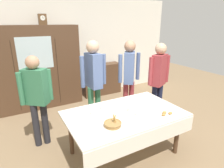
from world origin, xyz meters
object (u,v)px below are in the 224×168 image
(book_stack, at_px, (101,63))
(tea_cup_back_edge, at_px, (130,110))
(tea_cup_far_left, at_px, (93,113))
(spoon_center, at_px, (140,99))
(wall_cabinet, at_px, (36,68))
(tea_cup_far_right, at_px, (138,114))
(person_beside_shelf, at_px, (129,73))
(bread_basket, at_px, (113,124))
(dining_table, at_px, (126,119))
(tea_cup_front_edge, at_px, (102,108))
(bookshelf_low, at_px, (101,79))
(spoon_far_left, at_px, (84,115))
(person_by_cabinet, at_px, (159,76))
(person_behind_table_right, at_px, (94,77))
(pastry_plate, at_px, (167,115))
(mantel_clock, at_px, (42,19))
(person_behind_table_left, at_px, (37,94))

(book_stack, xyz_separation_m, tea_cup_back_edge, (-0.77, -2.61, -0.18))
(tea_cup_far_left, relative_size, spoon_center, 1.09)
(wall_cabinet, xyz_separation_m, spoon_center, (1.43, -2.23, -0.26))
(tea_cup_far_right, relative_size, person_beside_shelf, 0.08)
(book_stack, relative_size, bread_basket, 0.86)
(dining_table, height_order, tea_cup_front_edge, tea_cup_front_edge)
(book_stack, relative_size, tea_cup_front_edge, 1.58)
(tea_cup_back_edge, bearing_deg, bookshelf_low, 73.54)
(bookshelf_low, distance_m, spoon_far_left, 2.79)
(bread_basket, relative_size, person_by_cabinet, 0.14)
(person_by_cabinet, bearing_deg, spoon_center, -159.01)
(book_stack, bearing_deg, person_by_cabinet, -81.35)
(bookshelf_low, distance_m, person_behind_table_right, 1.98)
(tea_cup_far_left, xyz_separation_m, tea_cup_back_edge, (0.54, -0.18, 0.00))
(tea_cup_front_edge, bearing_deg, pastry_plate, -40.66)
(tea_cup_far_left, bearing_deg, wall_cabinet, 100.82)
(tea_cup_front_edge, bearing_deg, bookshelf_low, 64.40)
(person_beside_shelf, bearing_deg, mantel_clock, 129.93)
(tea_cup_back_edge, height_order, person_behind_table_left, person_behind_table_left)
(mantel_clock, bearing_deg, spoon_far_left, -88.89)
(mantel_clock, height_order, person_behind_table_right, mantel_clock)
(person_behind_table_right, bearing_deg, tea_cup_far_left, -114.78)
(tea_cup_back_edge, xyz_separation_m, spoon_center, (0.44, 0.32, -0.02))
(spoon_far_left, bearing_deg, bread_basket, -64.81)
(spoon_center, bearing_deg, tea_cup_far_right, -129.92)
(person_behind_table_left, bearing_deg, spoon_far_left, -50.83)
(tea_cup_front_edge, bearing_deg, tea_cup_far_right, -50.07)
(wall_cabinet, height_order, spoon_far_left, wall_cabinet)
(pastry_plate, bearing_deg, dining_table, 145.31)
(spoon_center, bearing_deg, person_behind_table_right, 132.45)
(bookshelf_low, xyz_separation_m, person_beside_shelf, (-0.15, -1.65, 0.60))
(mantel_clock, distance_m, person_by_cabinet, 2.90)
(tea_cup_far_left, distance_m, pastry_plate, 1.10)
(wall_cabinet, distance_m, pastry_plate, 3.27)
(person_behind_table_right, bearing_deg, pastry_plate, -67.13)
(bookshelf_low, distance_m, tea_cup_far_left, 2.78)
(person_beside_shelf, bearing_deg, tea_cup_far_right, -117.94)
(tea_cup_front_edge, bearing_deg, bread_basket, -100.51)
(dining_table, distance_m, tea_cup_far_right, 0.22)
(tea_cup_front_edge, xyz_separation_m, spoon_center, (0.79, 0.05, -0.02))
(dining_table, relative_size, book_stack, 8.66)
(dining_table, relative_size, bookshelf_low, 1.56)
(tea_cup_front_edge, distance_m, person_behind_table_left, 1.10)
(wall_cabinet, bearing_deg, spoon_far_left, -82.09)
(spoon_center, xyz_separation_m, person_behind_table_right, (-0.61, 0.67, 0.34))
(mantel_clock, xyz_separation_m, bread_basket, (0.27, -2.80, -1.34))
(book_stack, bearing_deg, dining_table, -108.19)
(person_beside_shelf, bearing_deg, bookshelf_low, 84.78)
(spoon_far_left, xyz_separation_m, person_by_cabinet, (1.76, 0.33, 0.29))
(spoon_center, bearing_deg, book_stack, 81.68)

